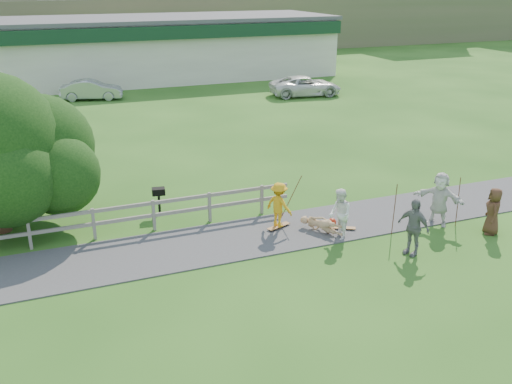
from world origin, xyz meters
TOP-DOWN VIEW (x-y plane):
  - ground at (0.00, 0.00)m, footprint 260.00×260.00m
  - path at (0.00, 1.50)m, footprint 34.00×3.00m
  - fence at (-4.62, 3.30)m, footprint 15.05×0.10m
  - strip_mall at (4.00, 34.94)m, footprint 32.50×10.75m
  - skater_rider at (2.03, 1.81)m, footprint 1.01×1.18m
  - skater_fallen at (3.25, 0.97)m, footprint 1.59×1.13m
  - spectator_a at (3.59, 0.37)m, footprint 0.75×0.91m
  - spectator_b at (5.13, -1.48)m, footprint 0.81×1.18m
  - spectator_c at (8.57, -1.21)m, footprint 0.85×0.95m
  - spectator_d at (7.37, 0.10)m, footprint 1.45×1.80m
  - car_silver at (-1.32, 27.15)m, footprint 4.48×2.42m
  - car_white at (13.44, 22.81)m, footprint 5.48×3.07m
  - bbq at (-1.51, 4.66)m, footprint 0.51×0.42m
  - longboard_rider at (2.03, 1.81)m, footprint 0.95×0.55m
  - longboard_fallen at (4.05, 0.87)m, footprint 0.83×0.57m
  - helmet at (3.85, 1.32)m, footprint 0.30×0.30m
  - pole_rider at (2.63, 2.21)m, footprint 0.03×0.03m
  - pole_spec_left at (5.44, -0.02)m, footprint 0.03×0.03m
  - pole_spec_right at (7.86, -0.29)m, footprint 0.03×0.03m

SIDE VIEW (x-z plane):
  - ground at x=0.00m, z-range 0.00..0.00m
  - path at x=0.00m, z-range 0.00..0.04m
  - longboard_fallen at x=4.05m, z-range 0.00..0.09m
  - longboard_rider at x=2.03m, z-range 0.00..0.10m
  - helmet at x=3.85m, z-range 0.00..0.30m
  - skater_fallen at x=3.25m, z-range 0.00..0.59m
  - bbq at x=-1.51m, z-range 0.00..1.01m
  - car_silver at x=-1.32m, z-range 0.00..1.40m
  - fence at x=-4.62m, z-range 0.17..1.27m
  - car_white at x=13.44m, z-range 0.00..1.45m
  - skater_rider at x=2.03m, z-range 0.00..1.59m
  - spectator_c at x=8.57m, z-range 0.00..1.64m
  - spectator_a at x=3.59m, z-range 0.00..1.73m
  - pole_spec_left at x=5.44m, z-range 0.00..1.80m
  - pole_spec_right at x=7.86m, z-range 0.00..1.82m
  - spectator_b at x=5.13m, z-range 0.00..1.86m
  - pole_rider at x=2.63m, z-range 0.00..1.90m
  - spectator_d at x=7.37m, z-range 0.00..1.92m
  - strip_mall at x=4.00m, z-range 0.03..5.13m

